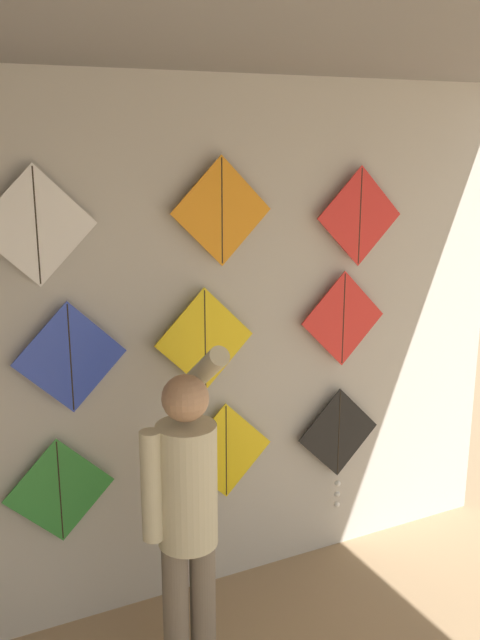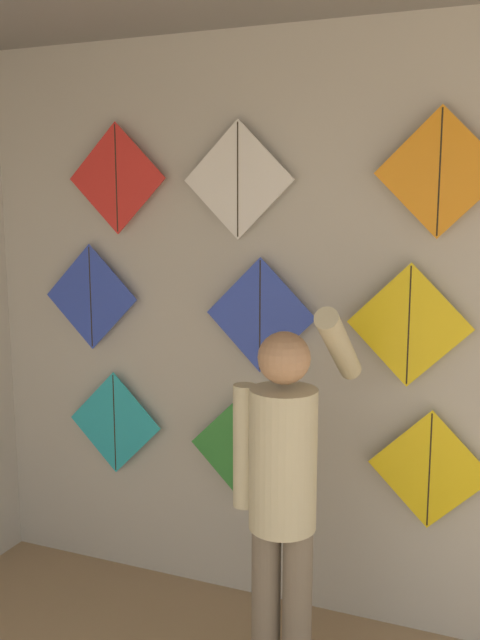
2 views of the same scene
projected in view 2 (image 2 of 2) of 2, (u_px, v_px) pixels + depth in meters
The scene contains 11 objects.
back_panel at pixel (340, 334), 3.34m from camera, with size 4.62×0.06×2.80m, color #BCB7AD.
shopkeeper at pixel (284, 485), 2.79m from camera, with size 0.41×0.57×1.63m.
kite_0 at pixel (115, 423), 3.80m from camera, with size 0.55×0.01×0.55m.
kite_1 at pixel (242, 448), 3.53m from camera, with size 0.55×0.01×0.55m.
kite_2 at pixel (430, 470), 3.19m from camera, with size 0.55×0.01×0.55m.
kite_4 at pixel (91, 297), 3.73m from camera, with size 0.55×0.01×0.55m.
kite_5 at pixel (260, 315), 3.38m from camera, with size 0.55×0.01×0.55m.
kite_6 at pixel (409, 325), 3.12m from camera, with size 0.55×0.01×0.55m.
kite_8 at pixel (117, 179), 3.56m from camera, with size 0.55×0.01×0.55m.
kite_9 at pixel (238, 180), 3.32m from camera, with size 0.55×0.01×0.55m.
kite_10 at pixel (440, 172), 2.97m from camera, with size 0.55×0.01×0.55m.
Camera 2 is at (0.81, 0.76, 2.03)m, focal length 40.00 mm.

